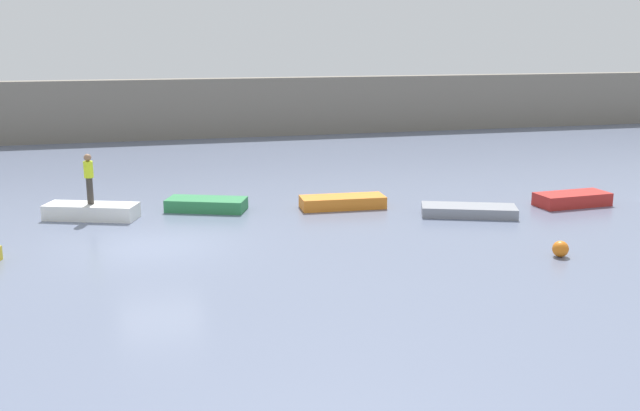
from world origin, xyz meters
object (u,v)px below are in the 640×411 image
Objects in this scene: rowboat_red at (572,199)px; person_hiviz_shirt at (89,176)px; rowboat_green at (207,204)px; mooring_buoy at (560,249)px; rowboat_orange at (343,202)px; rowboat_grey at (469,211)px; rowboat_white at (91,211)px.

rowboat_red is 17.60m from person_hiviz_shirt.
rowboat_green is 12.45m from mooring_buoy.
rowboat_orange is 4.60m from rowboat_grey.
mooring_buoy is at bearing -129.91° from rowboat_red.
rowboat_white is 6.76× the size of mooring_buoy.
rowboat_grey is 1.19× the size of rowboat_red.
rowboat_green reaches higher than rowboat_grey.
rowboat_red reaches higher than rowboat_grey.
rowboat_grey is at bearing -26.49° from rowboat_orange.
rowboat_red is (13.37, -2.71, 0.02)m from rowboat_green.
rowboat_orange reaches higher than rowboat_grey.
rowboat_white reaches higher than rowboat_grey.
rowboat_red is at bearing -8.95° from rowboat_orange.
person_hiviz_shirt is 3.75× the size of mooring_buoy.
rowboat_red is at bearing 27.02° from rowboat_grey.
rowboat_green is 1.62× the size of person_hiviz_shirt.
rowboat_white is 17.56m from rowboat_red.
rowboat_green is 0.86× the size of rowboat_grey.
rowboat_white is at bearing 0.00° from person_hiviz_shirt.
person_hiviz_shirt is at bearing 179.03° from rowboat_orange.
rowboat_green is at bearing 173.16° from rowboat_orange.
rowboat_grey is at bearing -12.85° from person_hiviz_shirt.
rowboat_orange is (4.92, -0.88, -0.00)m from rowboat_green.
rowboat_green is 0.92× the size of rowboat_orange.
person_hiviz_shirt reaches higher than rowboat_grey.
person_hiviz_shirt is at bearing 0.00° from rowboat_white.
rowboat_white reaches higher than rowboat_orange.
rowboat_white is at bearing 179.03° from rowboat_orange.
rowboat_orange is 6.63× the size of mooring_buoy.
rowboat_grey is (8.91, -3.16, -0.04)m from rowboat_green.
rowboat_grey is (3.99, -2.28, -0.04)m from rowboat_orange.
person_hiviz_shirt is (-8.92, 0.66, 1.30)m from rowboat_orange.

